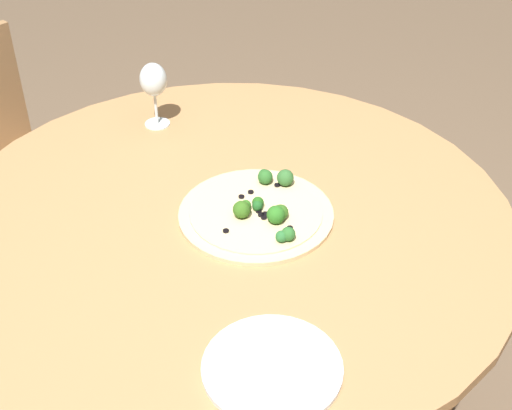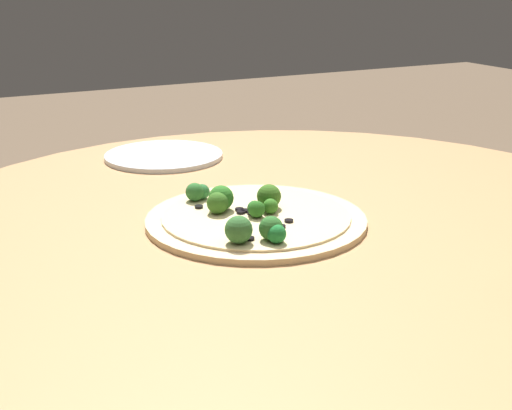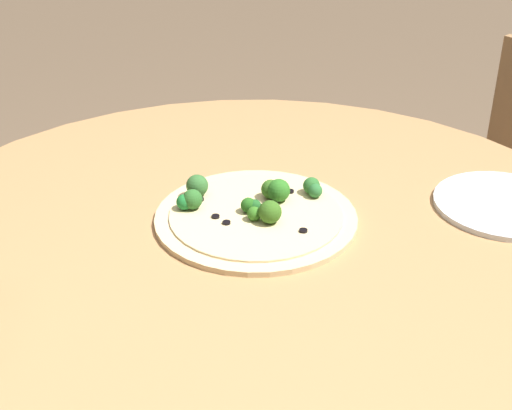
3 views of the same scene
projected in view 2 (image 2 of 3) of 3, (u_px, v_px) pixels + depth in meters
dining_table at (294, 258)px, 1.18m from camera, size 1.32×1.32×0.77m
pizza at (253, 217)px, 1.13m from camera, size 0.35×0.35×0.06m
plate_near at (164, 156)px, 1.52m from camera, size 0.25×0.25×0.01m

